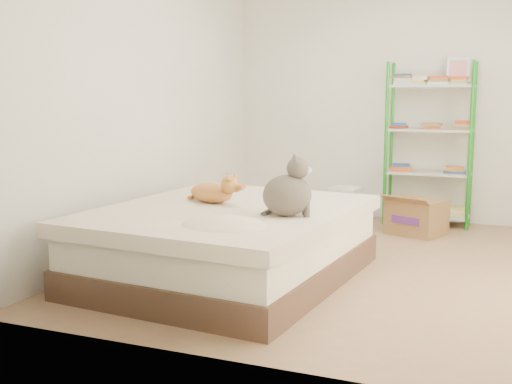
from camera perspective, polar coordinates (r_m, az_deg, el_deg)
The scene contains 7 objects.
room at distance 5.12m, azimuth 9.37°, elevation 7.75°, with size 3.81×4.21×2.61m.
bed at distance 4.83m, azimuth -2.44°, elevation -4.54°, with size 1.87×2.26×0.54m.
orange_cat at distance 4.97m, azimuth -4.00°, elevation 0.15°, with size 0.48×0.26×0.19m, color #C27537, non-canonical shape.
grey_cat at distance 4.41m, azimuth 2.79°, elevation 0.51°, with size 0.30×0.36×0.42m, color #63594A, non-canonical shape.
shelf_unit at distance 6.94m, azimuth 15.18°, elevation 4.44°, with size 0.88×0.36×1.74m.
cardboard_box at distance 6.51m, azimuth 14.07°, elevation -2.13°, with size 0.62×0.63×0.41m.
white_bin at distance 7.15m, azimuth 8.00°, elevation -0.95°, with size 0.35×0.32×0.35m.
Camera 1 is at (1.12, -4.99, 1.39)m, focal length 45.00 mm.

